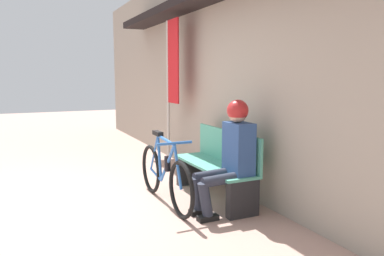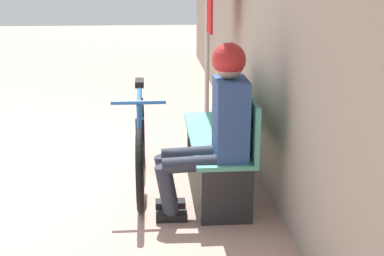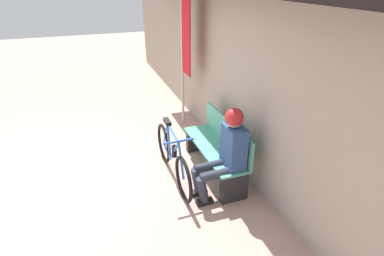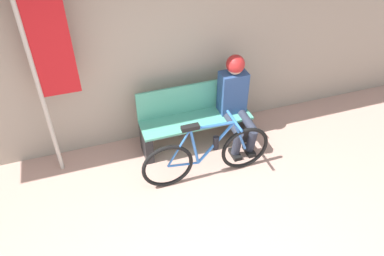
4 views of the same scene
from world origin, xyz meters
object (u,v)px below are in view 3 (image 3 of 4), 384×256
Objects in this scene: park_bench_near at (217,149)px; banner_pole at (185,48)px; bicycle at (173,157)px; person_seated at (227,149)px.

park_bench_near is 1.95m from banner_pole.
park_bench_near is 0.61× the size of banner_pole.
park_bench_near is at bearing 84.37° from bicycle.
bicycle is 0.68× the size of banner_pole.
person_seated is (0.50, -0.11, 0.32)m from park_bench_near.
park_bench_near and bicycle have the same top height.
banner_pole reaches higher than person_seated.
person_seated is (0.57, 0.54, 0.35)m from bicycle.
banner_pole reaches higher than bicycle.
bicycle is at bearing -95.63° from park_bench_near.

